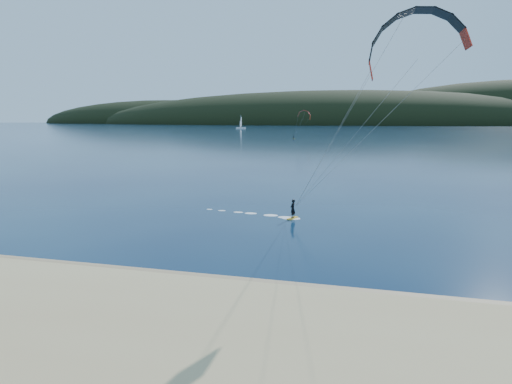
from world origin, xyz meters
TOP-DOWN VIEW (x-y plane):
  - ground at (0.00, 0.00)m, footprint 1800.00×1800.00m
  - wet_sand at (0.00, 4.50)m, footprint 220.00×2.50m
  - headland at (0.63, 745.28)m, footprint 1200.00×310.00m
  - kitesurfer_near at (14.16, 17.14)m, footprint 25.48×9.68m
  - kitesurfer_far at (-19.04, 192.88)m, footprint 9.70×5.91m
  - sailboat at (-110.10, 396.24)m, footprint 9.21×6.01m

SIDE VIEW (x-z plane):
  - ground at x=0.00m, z-range 0.00..0.00m
  - headland at x=0.63m, z-range -70.00..70.00m
  - wet_sand at x=0.00m, z-range 0.00..0.10m
  - sailboat at x=-110.10m, z-range -5.66..7.62m
  - kitesurfer_far at x=-19.04m, z-range 4.09..17.24m
  - kitesurfer_near at x=14.16m, z-range 4.93..23.67m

